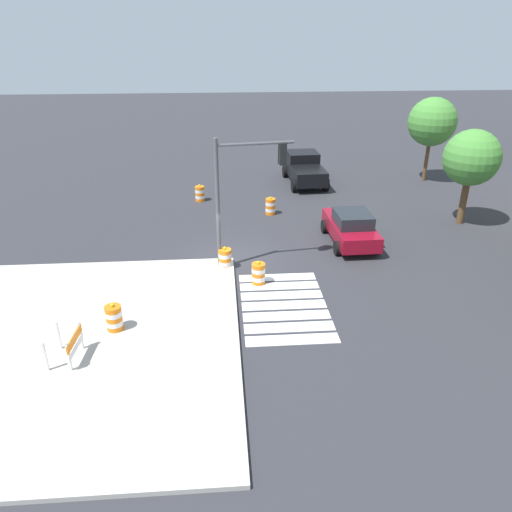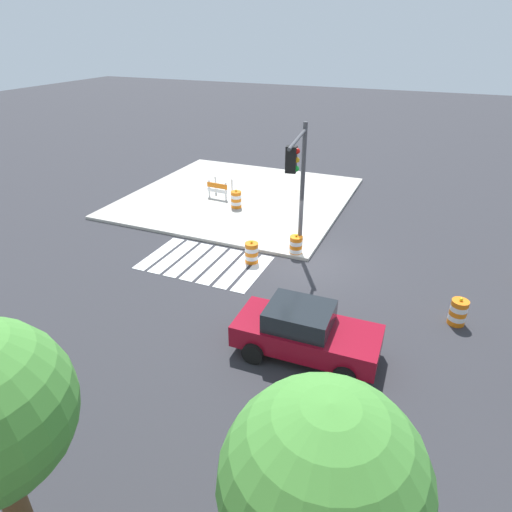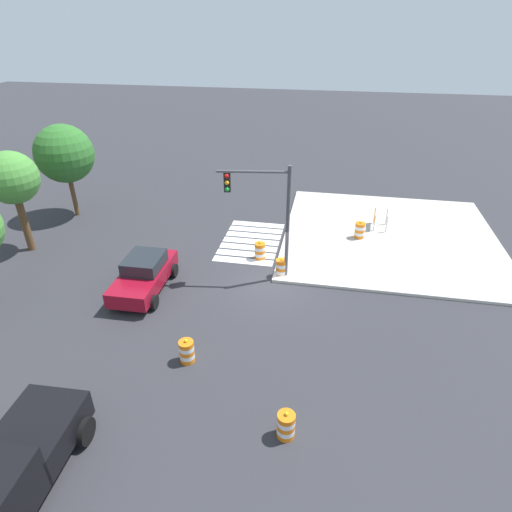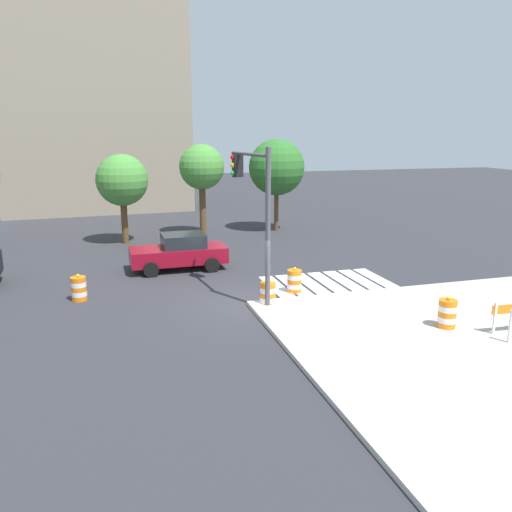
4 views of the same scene
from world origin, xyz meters
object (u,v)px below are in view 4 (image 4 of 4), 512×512
traffic_barrel_near_corner (294,281)px  traffic_light_pole (254,196)px  traffic_barrel_median_far (268,295)px  street_tree_corner_lot (202,168)px  sports_car (179,252)px  street_tree_streetside_near (122,181)px  street_tree_streetside_mid (277,168)px  traffic_barrel_on_sidewalk (447,313)px  traffic_barrel_median_near (79,289)px

traffic_barrel_near_corner → traffic_light_pole: size_ratio=0.19×
traffic_barrel_median_far → street_tree_corner_lot: size_ratio=0.19×
sports_car → traffic_barrel_near_corner: bearing=-51.5°
street_tree_streetside_near → street_tree_corner_lot: bearing=14.6°
traffic_light_pole → street_tree_streetside_mid: size_ratio=0.96×
sports_car → street_tree_streetside_near: 7.39m
traffic_barrel_near_corner → traffic_barrel_on_sidewalk: bearing=-58.7°
sports_car → street_tree_corner_lot: 8.78m
sports_car → street_tree_streetside_near: size_ratio=0.87×
sports_car → street_tree_corner_lot: bearing=71.9°
street_tree_streetside_mid → street_tree_corner_lot: (-4.71, -0.02, 0.07)m
traffic_barrel_median_near → traffic_light_pole: bearing=-15.6°
traffic_light_pole → street_tree_streetside_mid: bearing=68.2°
traffic_barrel_near_corner → traffic_barrel_on_sidewalk: size_ratio=1.00×
traffic_barrel_on_sidewalk → street_tree_corner_lot: (-4.42, 17.73, 3.43)m
traffic_barrel_median_near → traffic_barrel_on_sidewalk: (11.21, -6.51, 0.15)m
traffic_barrel_median_far → traffic_barrel_on_sidewalk: size_ratio=1.00×
traffic_barrel_median_far → traffic_light_pole: (-0.25, 0.89, 3.46)m
traffic_barrel_median_far → street_tree_streetside_near: 13.74m
traffic_barrel_on_sidewalk → sports_car: bearing=124.9°
traffic_barrel_median_far → street_tree_streetside_mid: size_ratio=0.18×
sports_car → traffic_light_pole: (2.04, -5.22, 3.10)m
traffic_barrel_on_sidewalk → traffic_barrel_median_far: bearing=140.4°
street_tree_streetside_mid → traffic_barrel_near_corner: bearing=-105.3°
sports_car → traffic_barrel_median_near: bearing=-140.9°
traffic_barrel_near_corner → street_tree_corner_lot: size_ratio=0.19×
traffic_light_pole → street_tree_streetside_near: size_ratio=1.11×
traffic_light_pole → street_tree_streetside_mid: street_tree_streetside_mid is taller
street_tree_corner_lot → street_tree_streetside_near: bearing=-165.4°
traffic_barrel_on_sidewalk → street_tree_streetside_mid: bearing=89.1°
traffic_barrel_median_near → traffic_barrel_on_sidewalk: 12.96m
traffic_barrel_median_far → traffic_light_pole: 3.58m
sports_car → traffic_barrel_on_sidewalk: (6.96, -9.97, -0.21)m
street_tree_streetside_near → street_tree_streetside_mid: (9.38, 1.24, 0.46)m
street_tree_streetside_mid → sports_car: bearing=-133.0°
traffic_barrel_median_far → traffic_light_pole: size_ratio=0.19×
street_tree_corner_lot → sports_car: bearing=-108.1°
traffic_barrel_median_near → street_tree_corner_lot: street_tree_corner_lot is taller
street_tree_streetside_near → street_tree_streetside_mid: street_tree_streetside_mid is taller
traffic_light_pole → street_tree_corner_lot: bearing=87.8°
traffic_barrel_near_corner → street_tree_corner_lot: street_tree_corner_lot is taller
traffic_barrel_near_corner → traffic_light_pole: (-1.76, -0.44, 3.46)m
traffic_barrel_on_sidewalk → street_tree_streetside_near: street_tree_streetside_near is taller
traffic_barrel_median_near → street_tree_corner_lot: size_ratio=0.19×
street_tree_streetside_near → street_tree_corner_lot: 4.86m
sports_car → traffic_light_pole: 6.40m
traffic_barrel_near_corner → street_tree_streetside_mid: size_ratio=0.18×
sports_car → street_tree_streetside_mid: bearing=47.0°
traffic_barrel_median_far → street_tree_streetside_mid: (4.95, 13.89, 3.51)m
traffic_barrel_median_near → street_tree_corner_lot: (6.78, 11.21, 3.58)m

